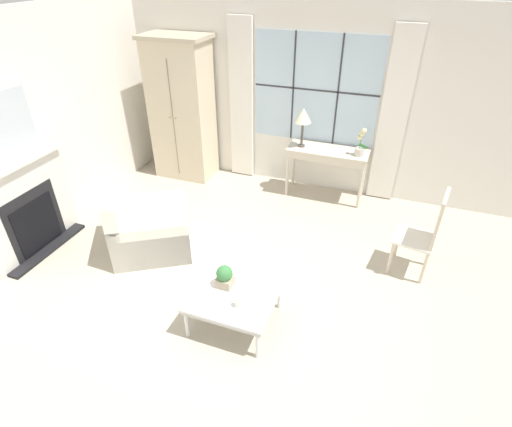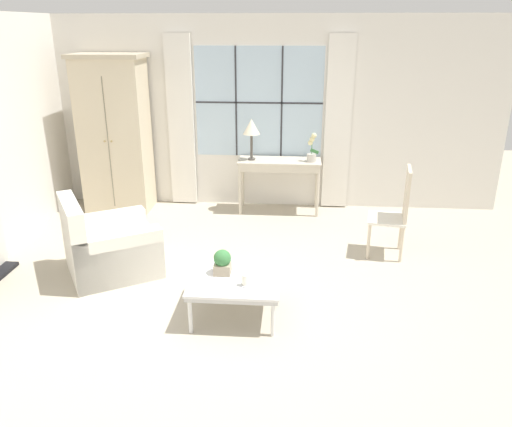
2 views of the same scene
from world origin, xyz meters
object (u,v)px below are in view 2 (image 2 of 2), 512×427
(console_table, at_px, (279,166))
(potted_plant_small, at_px, (222,262))
(armoire, at_px, (115,134))
(armchair_upholstered, at_px, (109,248))
(table_lamp, at_px, (251,128))
(pillar_candle, at_px, (245,280))
(side_chair_wooden, at_px, (397,208))
(potted_orchid, at_px, (312,151))
(coffee_table, at_px, (236,281))

(console_table, xyz_separation_m, potted_plant_small, (-0.45, -2.85, -0.18))
(armoire, bearing_deg, armchair_upholstered, -74.58)
(table_lamp, xyz_separation_m, pillar_candle, (0.21, -3.06, -0.81))
(console_table, distance_m, armchair_upholstered, 2.86)
(side_chair_wooden, xyz_separation_m, potted_plant_small, (-1.90, -1.41, -0.09))
(armchair_upholstered, distance_m, pillar_candle, 1.88)
(table_lamp, xyz_separation_m, potted_plant_small, (-0.04, -2.84, -0.74))
(armchair_upholstered, xyz_separation_m, side_chair_wooden, (3.29, 0.71, 0.32))
(console_table, bearing_deg, pillar_candle, -93.82)
(armoire, distance_m, pillar_candle, 3.81)
(side_chair_wooden, bearing_deg, potted_orchid, 125.37)
(armoire, distance_m, potted_plant_small, 3.48)
(console_table, distance_m, potted_orchid, 0.53)
(potted_orchid, height_order, pillar_candle, potted_orchid)
(armoire, height_order, armchair_upholstered, armoire)
(table_lamp, bearing_deg, potted_orchid, -2.08)
(armchair_upholstered, distance_m, side_chair_wooden, 3.38)
(console_table, bearing_deg, armchair_upholstered, -130.50)
(armoire, distance_m, console_table, 2.46)
(coffee_table, xyz_separation_m, potted_plant_small, (-0.13, 0.07, 0.16))
(armoire, bearing_deg, side_chair_wooden, -19.76)
(table_lamp, height_order, potted_plant_small, table_lamp)
(console_table, relative_size, table_lamp, 2.03)
(armoire, relative_size, armchair_upholstered, 1.81)
(pillar_candle, bearing_deg, armchair_upholstered, 150.46)
(table_lamp, xyz_separation_m, armchair_upholstered, (-1.43, -2.13, -0.97))
(armoire, relative_size, console_table, 1.88)
(console_table, distance_m, table_lamp, 0.70)
(table_lamp, relative_size, potted_orchid, 1.44)
(armoire, distance_m, coffee_table, 3.64)
(table_lamp, distance_m, pillar_candle, 3.17)
(table_lamp, bearing_deg, potted_plant_small, -90.76)
(armoire, bearing_deg, potted_plant_small, -54.91)
(coffee_table, xyz_separation_m, pillar_candle, (0.11, -0.16, 0.09))
(potted_orchid, xyz_separation_m, armchair_upholstered, (-2.30, -2.10, -0.66))
(potted_orchid, distance_m, coffee_table, 3.03)
(armoire, xyz_separation_m, potted_plant_small, (1.97, -2.80, -0.62))
(coffee_table, bearing_deg, pillar_candle, -54.41)
(armoire, distance_m, table_lamp, 2.01)
(table_lamp, bearing_deg, armchair_upholstered, -123.77)
(armoire, height_order, side_chair_wooden, armoire)
(potted_plant_small, relative_size, pillar_candle, 1.96)
(table_lamp, height_order, armchair_upholstered, table_lamp)
(armchair_upholstered, bearing_deg, potted_plant_small, -26.77)
(potted_orchid, height_order, coffee_table, potted_orchid)
(armchair_upholstered, distance_m, potted_plant_small, 1.57)
(armchair_upholstered, bearing_deg, side_chair_wooden, 12.24)
(potted_plant_small, distance_m, pillar_candle, 0.34)
(armchair_upholstered, relative_size, pillar_candle, 10.07)
(armoire, bearing_deg, potted_orchid, 0.01)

